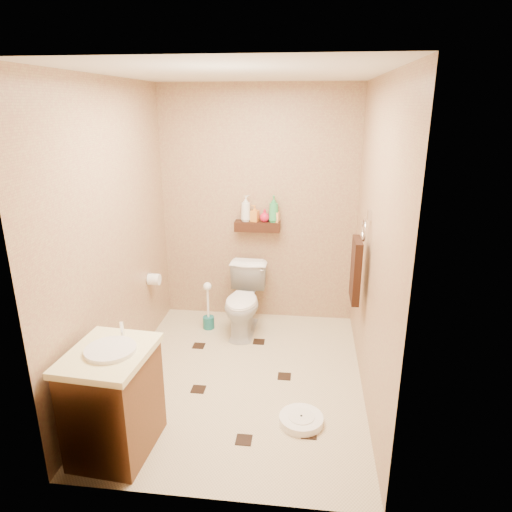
# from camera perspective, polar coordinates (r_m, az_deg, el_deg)

# --- Properties ---
(ground) EXTENTS (2.50, 2.50, 0.00)m
(ground) POSITION_cam_1_polar(r_m,az_deg,el_deg) (3.99, -1.84, -15.01)
(ground) COLOR beige
(ground) RESTS_ON ground
(wall_back) EXTENTS (2.00, 0.04, 2.40)m
(wall_back) POSITION_cam_1_polar(r_m,az_deg,el_deg) (4.67, 0.29, 6.13)
(wall_back) COLOR tan
(wall_back) RESTS_ON ground
(wall_front) EXTENTS (2.00, 0.04, 2.40)m
(wall_front) POSITION_cam_1_polar(r_m,az_deg,el_deg) (2.33, -6.74, -7.14)
(wall_front) COLOR tan
(wall_front) RESTS_ON ground
(wall_left) EXTENTS (0.04, 2.50, 2.40)m
(wall_left) POSITION_cam_1_polar(r_m,az_deg,el_deg) (3.75, -17.32, 2.17)
(wall_left) COLOR tan
(wall_left) RESTS_ON ground
(wall_right) EXTENTS (0.04, 2.50, 2.40)m
(wall_right) POSITION_cam_1_polar(r_m,az_deg,el_deg) (3.47, 14.52, 1.12)
(wall_right) COLOR tan
(wall_right) RESTS_ON ground
(ceiling) EXTENTS (2.00, 2.50, 0.02)m
(ceiling) POSITION_cam_1_polar(r_m,az_deg,el_deg) (3.33, -2.29, 21.91)
(ceiling) COLOR silver
(ceiling) RESTS_ON wall_back
(wall_shelf) EXTENTS (0.46, 0.14, 0.10)m
(wall_shelf) POSITION_cam_1_polar(r_m,az_deg,el_deg) (4.64, 0.17, 3.75)
(wall_shelf) COLOR #35190E
(wall_shelf) RESTS_ON wall_back
(floor_accents) EXTENTS (1.17, 1.48, 0.01)m
(floor_accents) POSITION_cam_1_polar(r_m,az_deg,el_deg) (3.93, -1.16, -15.55)
(floor_accents) COLOR black
(floor_accents) RESTS_ON ground
(toilet) EXTENTS (0.40, 0.68, 0.68)m
(toilet) POSITION_cam_1_polar(r_m,az_deg,el_deg) (4.56, -1.50, -5.62)
(toilet) COLOR white
(toilet) RESTS_ON ground
(vanity) EXTENTS (0.54, 0.64, 0.85)m
(vanity) POSITION_cam_1_polar(r_m,az_deg,el_deg) (3.24, -17.36, -16.76)
(vanity) COLOR brown
(vanity) RESTS_ON ground
(bathroom_scale) EXTENTS (0.38, 0.38, 0.06)m
(bathroom_scale) POSITION_cam_1_polar(r_m,az_deg,el_deg) (3.52, 5.66, -19.70)
(bathroom_scale) COLOR white
(bathroom_scale) RESTS_ON ground
(toilet_brush) EXTENTS (0.12, 0.12, 0.51)m
(toilet_brush) POSITION_cam_1_polar(r_m,az_deg,el_deg) (4.72, -5.99, -7.02)
(toilet_brush) COLOR #1A6969
(toilet_brush) RESTS_ON ground
(towel_ring) EXTENTS (0.12, 0.30, 0.76)m
(towel_ring) POSITION_cam_1_polar(r_m,az_deg,el_deg) (3.77, 12.44, -1.39)
(towel_ring) COLOR silver
(towel_ring) RESTS_ON wall_right
(toilet_paper) EXTENTS (0.12, 0.11, 0.12)m
(toilet_paper) POSITION_cam_1_polar(r_m,az_deg,el_deg) (4.49, -12.63, -2.85)
(toilet_paper) COLOR white
(toilet_paper) RESTS_ON wall_left
(bottle_a) EXTENTS (0.14, 0.14, 0.26)m
(bottle_a) POSITION_cam_1_polar(r_m,az_deg,el_deg) (4.61, -1.29, 5.97)
(bottle_a) COLOR silver
(bottle_a) RESTS_ON wall_shelf
(bottle_b) EXTENTS (0.09, 0.09, 0.17)m
(bottle_b) POSITION_cam_1_polar(r_m,az_deg,el_deg) (4.61, -0.17, 5.36)
(bottle_b) COLOR orange
(bottle_b) RESTS_ON wall_shelf
(bottle_c) EXTENTS (0.11, 0.11, 0.13)m
(bottle_c) POSITION_cam_1_polar(r_m,az_deg,el_deg) (4.60, 1.10, 5.09)
(bottle_c) COLOR red
(bottle_c) RESTS_ON wall_shelf
(bottle_d) EXTENTS (0.12, 0.12, 0.27)m
(bottle_d) POSITION_cam_1_polar(r_m,az_deg,el_deg) (4.58, 2.23, 5.90)
(bottle_d) COLOR #349D54
(bottle_d) RESTS_ON wall_shelf
(bottle_e) EXTENTS (0.08, 0.08, 0.16)m
(bottle_e) POSITION_cam_1_polar(r_m,az_deg,el_deg) (4.59, 2.45, 5.22)
(bottle_e) COLOR #FFA254
(bottle_e) RESTS_ON wall_shelf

